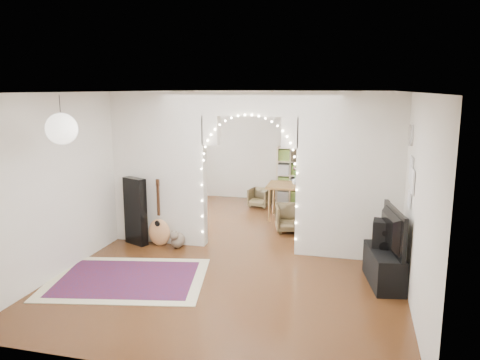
% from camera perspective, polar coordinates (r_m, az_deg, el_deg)
% --- Properties ---
extents(floor, '(7.50, 7.50, 0.00)m').
position_cam_1_polar(floor, '(8.27, 1.16, -8.33)').
color(floor, black).
rests_on(floor, ground).
extents(ceiling, '(5.00, 7.50, 0.02)m').
position_cam_1_polar(ceiling, '(7.80, 1.24, 10.71)').
color(ceiling, white).
rests_on(ceiling, wall_back).
extents(wall_back, '(5.00, 0.02, 2.70)m').
position_cam_1_polar(wall_back, '(11.57, 5.42, 4.09)').
color(wall_back, silver).
rests_on(wall_back, floor).
extents(wall_front, '(5.00, 0.02, 2.70)m').
position_cam_1_polar(wall_front, '(4.46, -9.86, -7.40)').
color(wall_front, silver).
rests_on(wall_front, floor).
extents(wall_left, '(0.02, 7.50, 2.70)m').
position_cam_1_polar(wall_left, '(8.82, -14.82, 1.59)').
color(wall_left, silver).
rests_on(wall_left, floor).
extents(wall_right, '(0.02, 7.50, 2.70)m').
position_cam_1_polar(wall_right, '(7.76, 19.48, 0.05)').
color(wall_right, silver).
rests_on(wall_right, floor).
extents(divider_wall, '(5.00, 0.20, 2.70)m').
position_cam_1_polar(divider_wall, '(7.91, 1.20, 1.44)').
color(divider_wall, silver).
rests_on(divider_wall, floor).
extents(fairy_lights, '(1.64, 0.04, 1.60)m').
position_cam_1_polar(fairy_lights, '(7.77, 0.99, 2.20)').
color(fairy_lights, '#FFEABF').
rests_on(fairy_lights, divider_wall).
extents(window, '(0.04, 1.20, 1.40)m').
position_cam_1_polar(window, '(10.38, -9.92, 4.01)').
color(window, white).
rests_on(window, wall_left).
extents(wall_clock, '(0.03, 0.31, 0.31)m').
position_cam_1_polar(wall_clock, '(7.07, 20.13, 5.13)').
color(wall_clock, white).
rests_on(wall_clock, wall_right).
extents(picture_frames, '(0.02, 0.50, 0.70)m').
position_cam_1_polar(picture_frames, '(6.76, 20.11, -0.27)').
color(picture_frames, white).
rests_on(picture_frames, wall_right).
extents(paper_lantern, '(0.40, 0.40, 0.40)m').
position_cam_1_polar(paper_lantern, '(6.38, -20.93, 5.86)').
color(paper_lantern, white).
rests_on(paper_lantern, ceiling).
extents(ceiling_fan, '(1.10, 1.10, 0.30)m').
position_cam_1_polar(ceiling_fan, '(9.77, 3.92, 9.01)').
color(ceiling_fan, '#AA8E38').
rests_on(ceiling_fan, ceiling).
extents(area_rug, '(2.54, 2.11, 0.02)m').
position_cam_1_polar(area_rug, '(7.21, -13.59, -11.60)').
color(area_rug, maroon).
rests_on(area_rug, floor).
extents(guitar_case, '(0.48, 0.33, 1.21)m').
position_cam_1_polar(guitar_case, '(8.54, -12.62, -3.74)').
color(guitar_case, black).
rests_on(guitar_case, floor).
extents(acoustic_guitar, '(0.43, 0.25, 1.02)m').
position_cam_1_polar(acoustic_guitar, '(8.40, -9.85, -5.01)').
color(acoustic_guitar, tan).
rests_on(acoustic_guitar, floor).
extents(tabby_cat, '(0.25, 0.54, 0.36)m').
position_cam_1_polar(tabby_cat, '(8.34, -7.62, -7.22)').
color(tabby_cat, brown).
rests_on(tabby_cat, floor).
extents(floor_speaker, '(0.37, 0.33, 0.89)m').
position_cam_1_polar(floor_speaker, '(7.17, 17.17, -8.19)').
color(floor_speaker, black).
rests_on(floor_speaker, floor).
extents(media_console, '(0.58, 1.06, 0.50)m').
position_cam_1_polar(media_console, '(7.07, 17.14, -10.13)').
color(media_console, black).
rests_on(media_console, floor).
extents(tv, '(0.34, 1.08, 0.62)m').
position_cam_1_polar(tv, '(6.89, 17.41, -5.79)').
color(tv, black).
rests_on(tv, media_console).
extents(bookcase, '(1.36, 0.40, 1.38)m').
position_cam_1_polar(bookcase, '(11.35, 7.89, 0.54)').
color(bookcase, beige).
rests_on(bookcase, floor).
extents(dining_table, '(1.22, 0.83, 0.76)m').
position_cam_1_polar(dining_table, '(9.96, 6.87, -0.98)').
color(dining_table, olive).
rests_on(dining_table, floor).
extents(flower_vase, '(0.19, 0.19, 0.19)m').
position_cam_1_polar(flower_vase, '(9.92, 6.89, -0.03)').
color(flower_vase, silver).
rests_on(flower_vase, dining_table).
extents(dining_chair_left, '(0.68, 0.69, 0.52)m').
position_cam_1_polar(dining_chair_left, '(9.22, 6.17, -4.65)').
color(dining_chair_left, brown).
rests_on(dining_chair_left, floor).
extents(dining_chair_right, '(0.55, 0.56, 0.44)m').
position_cam_1_polar(dining_chair_right, '(11.06, 2.43, -2.15)').
color(dining_chair_right, brown).
rests_on(dining_chair_right, floor).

